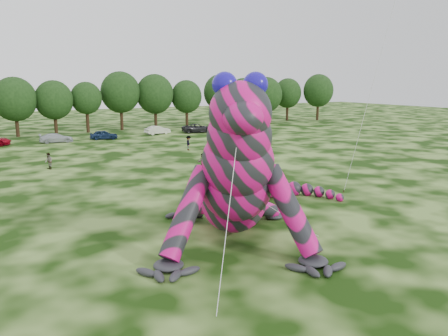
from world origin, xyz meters
TOP-DOWN VIEW (x-y plane):
  - ground at (0.00, 0.00)m, footprint 240.00×240.00m
  - inflatable_gecko at (-1.99, 1.96)m, footprint 22.08×23.51m
  - tree_7 at (-10.08, 56.80)m, footprint 6.68×6.01m
  - tree_8 at (-4.22, 56.99)m, footprint 6.14×5.53m
  - tree_9 at (1.06, 57.35)m, footprint 5.27×4.74m
  - tree_10 at (7.40, 58.58)m, footprint 7.09×6.38m
  - tree_11 at (13.79, 58.20)m, footprint 7.01×6.31m
  - tree_12 at (20.01, 57.74)m, footprint 5.99×5.39m
  - tree_13 at (27.13, 57.13)m, footprint 6.83×6.15m
  - tree_14 at (33.46, 58.72)m, footprint 6.82×6.14m
  - tree_15 at (38.47, 57.77)m, footprint 7.17×6.45m
  - tree_16 at (45.45, 59.37)m, footprint 6.26×5.63m
  - tree_17 at (51.95, 56.66)m, footprint 6.98×6.28m
  - car_3 at (-5.71, 46.68)m, footprint 4.77×2.20m
  - car_4 at (1.18, 46.76)m, footprint 4.38×2.36m
  - car_5 at (10.66, 48.89)m, footprint 4.50×2.21m
  - car_6 at (17.67, 47.94)m, footprint 5.74×3.23m
  - car_7 at (25.67, 46.77)m, footprint 4.78×2.34m
  - spectator_1 at (-9.34, 26.38)m, footprint 0.84×0.96m
  - spectator_5 at (4.37, 18.81)m, footprint 1.61×0.76m
  - spectator_3 at (17.65, 28.20)m, footprint 1.08×0.76m
  - spectator_2 at (8.19, 30.82)m, footprint 1.23×1.40m

SIDE VIEW (x-z plane):
  - ground at x=0.00m, z-range 0.00..0.00m
  - car_7 at x=25.67m, z-range 0.00..1.34m
  - car_3 at x=-5.71m, z-range 0.00..1.35m
  - car_4 at x=1.18m, z-range 0.00..1.42m
  - car_5 at x=10.66m, z-range 0.00..1.42m
  - car_6 at x=17.67m, z-range 0.00..1.52m
  - spectator_5 at x=4.37m, z-range 0.00..1.66m
  - spectator_1 at x=-9.34m, z-range 0.00..1.68m
  - spectator_3 at x=17.65m, z-range 0.00..1.70m
  - spectator_2 at x=8.19m, z-range 0.00..1.88m
  - tree_9 at x=1.06m, z-range 0.00..8.68m
  - tree_8 at x=-4.22m, z-range 0.00..8.94m
  - tree_12 at x=20.01m, z-range 0.00..8.97m
  - inflatable_gecko at x=-1.99m, z-range 0.00..9.32m
  - tree_16 at x=45.45m, z-range 0.00..9.37m
  - tree_14 at x=33.46m, z-range 0.00..9.40m
  - tree_7 at x=-10.08m, z-range 0.00..9.48m
  - tree_15 at x=38.47m, z-range 0.00..9.63m
  - tree_11 at x=13.79m, z-range 0.00..10.07m
  - tree_13 at x=27.13m, z-range 0.00..10.13m
  - tree_17 at x=51.95m, z-range 0.00..10.30m
  - tree_10 at x=7.40m, z-range 0.00..10.50m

